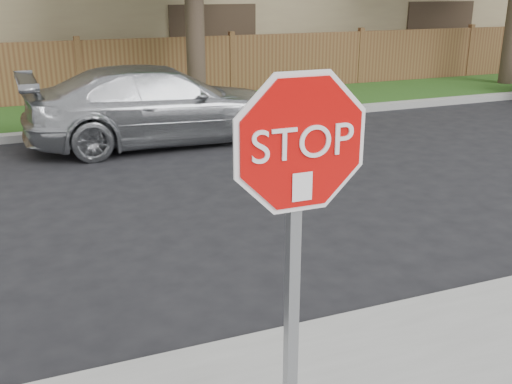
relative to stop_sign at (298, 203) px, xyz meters
name	(u,v)px	position (x,y,z in m)	size (l,w,h in m)	color
ground	(242,345)	(0.24, 1.48, -1.83)	(90.00, 90.00, 0.00)	black
far_curb	(101,130)	(0.24, 9.63, -1.75)	(70.00, 0.30, 0.15)	gray
grass_strip	(91,115)	(0.24, 11.28, -1.77)	(70.00, 3.00, 0.12)	#1E4714
fence	(80,74)	(0.24, 12.88, -1.03)	(70.00, 0.12, 1.60)	brown
stop_sign	(298,203)	(0.00, 0.00, 0.00)	(1.01, 0.13, 2.55)	gray
sedan_right	(161,105)	(1.24, 8.50, -1.10)	(2.05, 5.04, 1.46)	#A0A3A7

